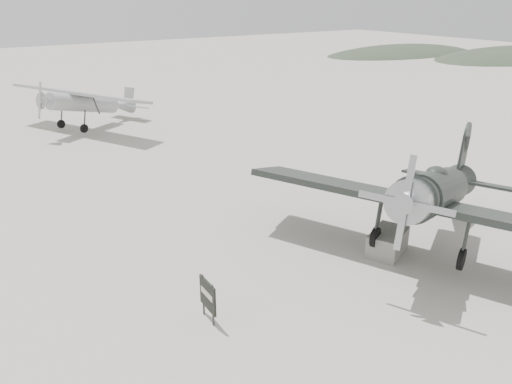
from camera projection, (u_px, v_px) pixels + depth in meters
ground at (302, 246)px, 17.86m from camera, size 160.00×160.00×0.00m
hill_northeast at (401, 53)px, 74.28m from camera, size 32.00×16.00×5.20m
lowwing_monoplane at (437, 191)px, 17.07m from camera, size 9.40×12.09×4.01m
highwing_monoplane at (87, 100)px, 32.40m from camera, size 8.21×10.51×3.09m
equipment_block at (388, 242)px, 17.26m from camera, size 1.90×1.60×0.81m
sign_board at (208, 296)px, 13.57m from camera, size 0.09×0.88×1.28m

